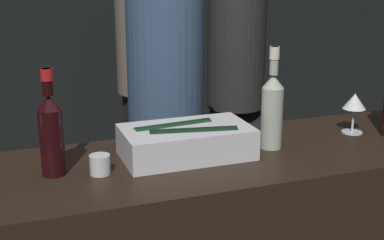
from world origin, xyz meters
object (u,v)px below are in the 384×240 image
Objects in this scene: candle_votive at (100,164)px; person_grey_polo at (236,78)px; red_wine_bottle_tall at (51,131)px; white_wine_bottle at (272,107)px; person_blond_tee at (145,64)px; ice_bin_with_bottles at (186,140)px; wine_glass at (354,103)px; person_in_hoodie at (166,115)px.

candle_votive is 1.74m from person_grey_polo.
red_wine_bottle_tall is at bearing 4.44° from person_grey_polo.
white_wine_bottle is 1.43m from person_grey_polo.
ice_bin_with_bottles is at bearing 153.61° from person_blond_tee.
person_grey_polo reaches higher than wine_glass.
person_grey_polo is (0.78, 1.32, -0.11)m from ice_bin_with_bottles.
person_blond_tee reaches higher than wine_glass.
white_wine_bottle is (-0.36, -0.04, 0.03)m from wine_glass.
person_grey_polo reaches higher than ice_bin_with_bottles.
ice_bin_with_bottles is 6.70× the size of candle_votive.
red_wine_bottle_tall is 0.18× the size of person_grey_polo.
person_blond_tee is at bearing 102.11° from wine_glass.
person_blond_tee reaches higher than person_grey_polo.
wine_glass is 0.95m from candle_votive.
person_blond_tee is 0.58m from person_grey_polo.
wine_glass is at bearing 4.96° from candle_votive.
wine_glass is 1.67m from person_blond_tee.
red_wine_bottle_tall is at bearing -177.91° from wine_glass.
wine_glass is 1.31m from person_grey_polo.
person_in_hoodie is at bearing 78.94° from ice_bin_with_bottles.
ice_bin_with_bottles is 0.22× the size of person_blond_tee.
ice_bin_with_bottles is 0.31m from white_wine_bottle.
candle_votive is at bearing -169.11° from ice_bin_with_bottles.
person_in_hoodie is at bearing 106.68° from white_wine_bottle.
wine_glass is 0.36m from white_wine_bottle.
person_in_hoodie reaches higher than ice_bin_with_bottles.
wine_glass is at bearing 41.13° from person_grey_polo.
person_in_hoodie is (0.41, 0.65, -0.06)m from candle_votive.
person_in_hoodie is 0.97× the size of person_blond_tee.
person_blond_tee is (0.31, 1.65, -0.06)m from ice_bin_with_bottles.
red_wine_bottle_tall is at bearing 179.73° from white_wine_bottle.
ice_bin_with_bottles is at bearing 176.93° from white_wine_bottle.
person_in_hoodie reaches higher than white_wine_bottle.
person_in_hoodie is 1.08m from person_blond_tee.
red_wine_bottle_tall is at bearing 161.57° from candle_votive.
white_wine_bottle is at bearing 163.85° from person_blond_tee.
wine_glass is at bearing -6.06° from person_in_hoodie.
wine_glass is 0.08× the size of person_in_hoodie.
person_grey_polo is at bearing 52.23° from candle_votive.
person_blond_tee is at bearing 70.69° from candle_votive.
ice_bin_with_bottles is at bearing 10.89° from candle_votive.
person_blond_tee is (0.01, 1.67, -0.15)m from white_wine_bottle.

